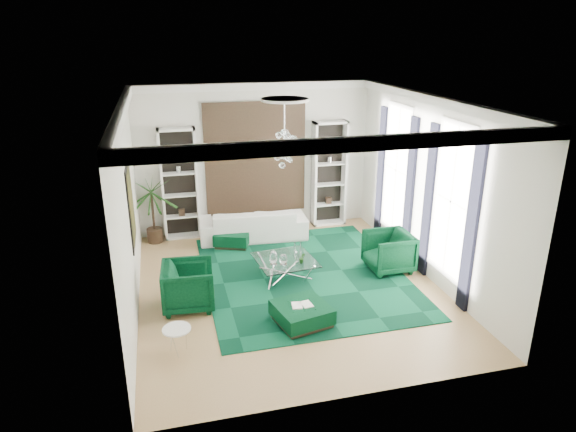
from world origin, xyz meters
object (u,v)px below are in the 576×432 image
object	(u,v)px
sofa	(253,224)
ottoman_side	(233,238)
armchair_right	(389,252)
ottoman_front	(302,314)
palm	(152,202)
side_table	(178,341)
armchair_left	(189,286)
coffee_table	(285,268)

from	to	relation	value
sofa	ottoman_side	bearing A→B (deg)	33.33
armchair_right	ottoman_side	bearing A→B (deg)	-126.28
ottoman_front	palm	distance (m)	5.28
ottoman_side	palm	size ratio (longest dim) A/B	0.39
palm	side_table	bearing A→B (deg)	-86.33
armchair_left	ottoman_front	size ratio (longest dim) A/B	1.07
armchair_left	armchair_right	xyz separation A→B (m)	(4.36, 0.56, -0.01)
palm	ottoman_side	bearing A→B (deg)	-19.84
sofa	ottoman_front	distance (m)	4.20
armchair_right	ottoman_front	size ratio (longest dim) A/B	1.05
coffee_table	ottoman_front	world-z (taller)	coffee_table
ottoman_front	palm	size ratio (longest dim) A/B	0.43
armchair_right	side_table	distance (m)	5.08
ottoman_side	side_table	size ratio (longest dim) A/B	1.78
sofa	side_table	world-z (taller)	sofa
side_table	coffee_table	bearing A→B (deg)	43.33
armchair_left	side_table	size ratio (longest dim) A/B	2.10
sofa	palm	distance (m)	2.54
ottoman_side	armchair_right	bearing A→B (deg)	-35.67
armchair_left	sofa	bearing A→B (deg)	-26.41
armchair_left	palm	world-z (taller)	palm
ottoman_front	side_table	distance (m)	2.24
sofa	ottoman_side	xyz separation A→B (m)	(-0.56, -0.32, -0.21)
armchair_left	ottoman_side	xyz separation A→B (m)	(1.26, 2.78, -0.26)
sofa	armchair_left	distance (m)	3.59
coffee_table	side_table	bearing A→B (deg)	-136.67
palm	armchair_right	bearing A→B (deg)	-30.27
side_table	palm	bearing A→B (deg)	93.67
armchair_left	palm	bearing A→B (deg)	13.96
armchair_right	ottoman_side	size ratio (longest dim) A/B	1.16
ottoman_side	sofa	bearing A→B (deg)	29.62
armchair_right	armchair_left	bearing A→B (deg)	-83.32
armchair_right	coffee_table	world-z (taller)	armchair_right
sofa	ottoman_side	world-z (taller)	sofa
armchair_left	coffee_table	bearing A→B (deg)	-65.83
armchair_right	palm	xyz separation A→B (m)	(-4.97, 2.90, 0.62)
sofa	armchair_right	distance (m)	3.59
armchair_right	side_table	bearing A→B (deg)	-67.04
armchair_right	coffee_table	distance (m)	2.30
sofa	ottoman_front	bearing A→B (deg)	95.13
sofa	side_table	bearing A→B (deg)	68.94
palm	ottoman_front	bearing A→B (deg)	-60.94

